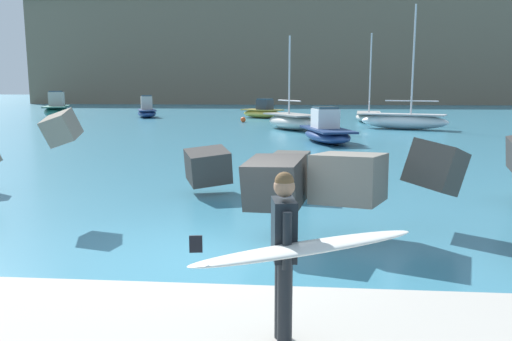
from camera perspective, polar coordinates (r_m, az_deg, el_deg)
The scene contains 12 objects.
ground_plane at distance 8.72m, azimuth -4.25°, elevation -9.60°, with size 400.00×400.00×0.00m, color teal.
breakwater_jetty at distance 10.27m, azimuth 8.01°, elevation -1.09°, with size 32.23×8.39×2.40m.
surfer_with_board at distance 4.98m, azimuth 3.68°, elevation -8.75°, with size 2.12×1.29×1.78m.
boat_near_left at distance 50.32m, azimuth -12.17°, elevation 6.60°, with size 3.15×4.85×2.13m.
boat_near_centre at distance 26.86m, azimuth 7.93°, elevation 4.39°, with size 3.08×5.55×1.85m.
boat_near_right at distance 44.10m, azimuth 12.56°, elevation 5.99°, with size 2.81×6.03×7.23m.
boat_mid_left at distance 48.01m, azimuth 0.75°, elevation 6.62°, with size 4.52×3.87×1.83m.
boat_mid_centre at distance 52.37m, azimuth -21.50°, elevation 6.44°, with size 4.29×6.74×2.54m.
boat_mid_right at distance 34.70m, azimuth 4.03°, elevation 5.57°, with size 4.48×5.60×6.27m.
boat_far_left at distance 36.45m, azimuth 16.30°, elevation 5.42°, with size 6.08×3.77×8.29m.
mooring_buoy_inner at distance 41.98m, azimuth -1.45°, elevation 5.73°, with size 0.44×0.44×0.44m.
headland_bluff at distance 106.19m, azimuth 3.92°, elevation 12.93°, with size 93.01×39.45×19.17m.
Camera 1 is at (1.33, -8.14, 2.82)m, focal length 35.57 mm.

